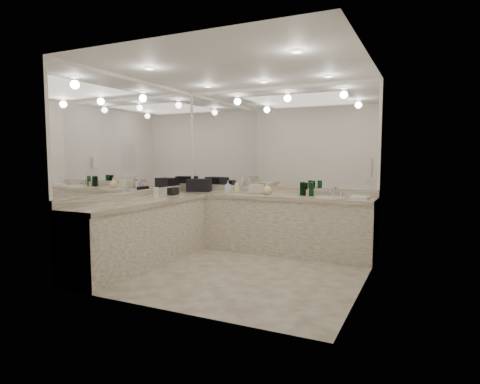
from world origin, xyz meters
The scene contains 36 objects.
floor centered at (0.00, 0.00, 0.00)m, with size 3.20×3.20×0.00m, color beige.
ceiling centered at (0.00, 0.00, 2.60)m, with size 3.20×3.20×0.00m, color white.
wall_back centered at (0.00, 1.50, 1.30)m, with size 3.20×0.02×2.60m, color silver.
wall_left centered at (-1.60, 0.00, 1.30)m, with size 0.02×3.00×2.60m, color silver.
wall_right centered at (1.60, 0.00, 1.30)m, with size 0.02×3.00×2.60m, color silver.
vanity_back_base centered at (0.00, 1.20, 0.42)m, with size 3.20×0.60×0.84m, color silver.
vanity_back_top centered at (0.00, 1.19, 0.87)m, with size 3.20×0.64×0.06m, color beige.
vanity_left_base centered at (-1.30, -0.30, 0.42)m, with size 0.60×2.40×0.84m, color silver.
vanity_left_top centered at (-1.29, -0.30, 0.87)m, with size 0.64×2.42×0.06m, color beige.
backsplash_back centered at (0.00, 1.48, 0.95)m, with size 3.20×0.04×0.10m, color beige.
backsplash_left centered at (-1.58, 0.00, 0.95)m, with size 0.04×3.00×0.10m, color beige.
mirror_back centered at (0.00, 1.49, 1.77)m, with size 3.12×0.01×1.55m, color white.
mirror_left centered at (-1.59, 0.00, 1.77)m, with size 0.01×2.92×1.55m, color white.
sink centered at (0.95, 1.20, 0.90)m, with size 0.44×0.44×0.03m, color white.
faucet centered at (0.95, 1.41, 0.97)m, with size 0.24×0.16×0.14m, color silver.
wall_phone centered at (1.56, 0.70, 1.35)m, with size 0.06×0.10×0.24m, color white.
door centered at (1.59, -0.50, 1.05)m, with size 0.02×0.82×2.10m, color white.
black_toiletry_bag centered at (-1.26, 1.17, 1.01)m, with size 0.39×0.24×0.22m, color black.
black_bag_spill centered at (-1.30, 0.47, 0.95)m, with size 0.09×0.20×0.11m, color black.
cream_cosmetic_case centered at (-0.25, 1.27, 0.97)m, with size 0.24×0.15×0.14m, color beige.
hand_towel centered at (1.38, 1.12, 0.92)m, with size 0.25×0.17×0.04m, color white.
lotion_left centered at (-1.30, 0.05, 0.98)m, with size 0.07×0.07×0.16m, color white.
soap_bottle_a centered at (-0.59, 1.24, 1.00)m, with size 0.08×0.08×0.21m, color beige.
soap_bottle_b centered at (-0.69, 1.12, 1.00)m, with size 0.09×0.09×0.21m, color silver.
soap_bottle_c centered at (-0.03, 1.18, 0.99)m, with size 0.14×0.14×0.19m, color #F1D291.
green_bottle_0 centered at (0.66, 1.24, 1.00)m, with size 0.07×0.07×0.21m, color #104922.
green_bottle_1 centered at (0.56, 1.27, 0.99)m, with size 0.06×0.06×0.19m, color #104922.
green_bottle_2 centered at (0.52, 1.29, 1.00)m, with size 0.07×0.07×0.19m, color #104922.
green_bottle_3 centered at (0.55, 1.27, 1.00)m, with size 0.07×0.07×0.20m, color #104922.
green_bottle_4 centered at (0.51, 1.26, 1.00)m, with size 0.07×0.07×0.21m, color #104922.
amenity_bottle_0 centered at (-0.60, 1.20, 0.95)m, with size 0.04×0.04×0.11m, color #F2D84C.
amenity_bottle_1 centered at (-1.21, 1.19, 0.93)m, with size 0.06×0.06×0.06m, color white.
amenity_bottle_2 centered at (-0.61, 1.28, 0.95)m, with size 0.05×0.05×0.09m, color silver.
amenity_bottle_3 centered at (-0.70, 1.19, 0.94)m, with size 0.05×0.05×0.09m, color #9966B2.
amenity_bottle_4 centered at (0.60, 1.21, 0.95)m, with size 0.04×0.04×0.10m, color #E0B28C.
amenity_bottle_5 centered at (-0.58, 1.19, 0.96)m, with size 0.04×0.04×0.11m, color #F2D84C.
Camera 1 is at (2.25, -4.62, 1.51)m, focal length 30.00 mm.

